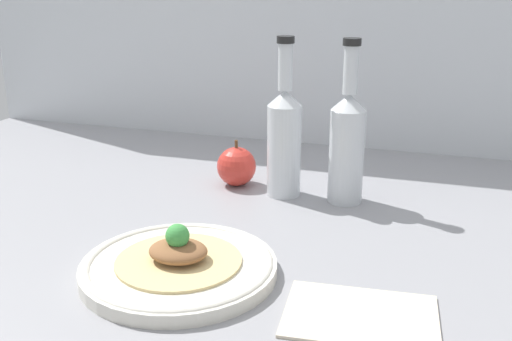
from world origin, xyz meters
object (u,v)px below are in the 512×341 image
(plated_food, at_px, (178,253))
(apple, at_px, (236,166))
(cider_bottle_left, at_px, (284,138))
(cider_bottle_right, at_px, (347,143))
(plate, at_px, (179,267))

(plated_food, bearing_deg, apple, 97.06)
(cider_bottle_left, xyz_separation_m, apple, (-0.10, 0.02, -0.07))
(apple, bearing_deg, cider_bottle_right, -5.75)
(plated_food, relative_size, cider_bottle_left, 0.60)
(cider_bottle_left, xyz_separation_m, cider_bottle_right, (0.11, 0.00, 0.00))
(plated_food, bearing_deg, cider_bottle_left, 80.99)
(cider_bottle_right, height_order, apple, cider_bottle_right)
(cider_bottle_left, bearing_deg, plate, -99.01)
(plated_food, relative_size, cider_bottle_right, 0.60)
(plate, height_order, cider_bottle_left, cider_bottle_left)
(cider_bottle_left, distance_m, cider_bottle_right, 0.11)
(cider_bottle_left, height_order, cider_bottle_right, same)
(plated_food, bearing_deg, cider_bottle_right, 63.87)
(cider_bottle_left, bearing_deg, plated_food, -99.01)
(plate, bearing_deg, cider_bottle_left, 80.99)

